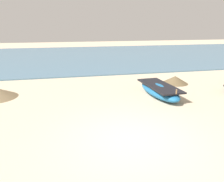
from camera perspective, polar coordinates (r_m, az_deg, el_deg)
The scene contains 4 objects.
ground at distance 6.93m, azimuth 5.28°, elevation -12.50°, with size 80.00×80.00×0.00m, color beige.
sea_water at distance 24.72m, azimuth -8.04°, elevation 9.07°, with size 60.00×20.00×0.08m, color slate.
fishing_boat_3 at distance 10.98m, azimuth 12.25°, elevation 0.27°, with size 1.37×3.34×0.77m.
debris_pile_0 at distance 13.63m, azimuth 16.21°, elevation 2.86°, with size 1.55×1.55×0.45m, color brown.
Camera 1 is at (-1.90, -5.72, 3.41)m, focal length 34.86 mm.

